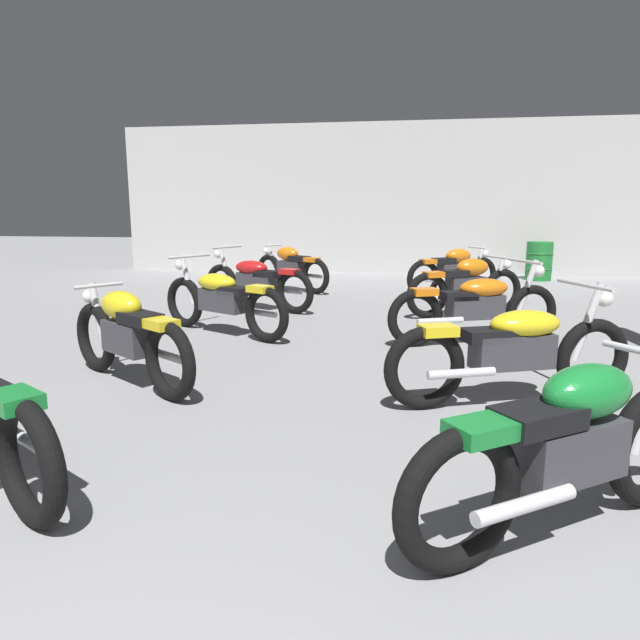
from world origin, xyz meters
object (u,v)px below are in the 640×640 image
at_px(motorcycle_left_row_5, 291,267).
at_px(motorcycle_right_row_1, 570,445).
at_px(motorcycle_left_row_2, 128,335).
at_px(motorcycle_right_row_4, 467,285).
at_px(motorcycle_left_row_3, 222,299).
at_px(motorcycle_left_row_4, 256,281).
at_px(motorcycle_right_row_5, 454,270).
at_px(motorcycle_right_row_2, 514,349).
at_px(oil_drum, 539,261).
at_px(motorcycle_right_row_3, 476,305).

xyz_separation_m(motorcycle_left_row_5, motorcycle_right_row_1, (3.13, -8.02, 0.00)).
xyz_separation_m(motorcycle_left_row_2, motorcycle_right_row_4, (3.26, 3.99, 0.00)).
xyz_separation_m(motorcycle_left_row_3, motorcycle_left_row_5, (0.01, 3.96, 0.01)).
bearing_deg(motorcycle_right_row_1, motorcycle_left_row_4, 118.64).
distance_m(motorcycle_left_row_3, motorcycle_right_row_5, 5.01).
height_order(motorcycle_left_row_2, motorcycle_right_row_2, motorcycle_right_row_2).
height_order(motorcycle_right_row_2, motorcycle_right_row_4, motorcycle_right_row_2).
xyz_separation_m(motorcycle_right_row_1, motorcycle_right_row_2, (0.05, 1.96, -0.01)).
height_order(motorcycle_right_row_2, oil_drum, motorcycle_right_row_2).
distance_m(motorcycle_right_row_2, motorcycle_right_row_4, 3.93).
bearing_deg(motorcycle_right_row_4, motorcycle_right_row_5, 91.63).
height_order(motorcycle_left_row_5, motorcycle_right_row_2, motorcycle_right_row_2).
relative_size(motorcycle_left_row_2, motorcycle_left_row_4, 0.84).
height_order(motorcycle_left_row_2, motorcycle_left_row_5, same).
xyz_separation_m(motorcycle_left_row_4, motorcycle_right_row_3, (3.19, -1.83, 0.00)).
relative_size(motorcycle_left_row_5, motorcycle_right_row_4, 0.96).
height_order(motorcycle_left_row_4, motorcycle_right_row_3, same).
bearing_deg(motorcycle_right_row_2, motorcycle_left_row_5, 117.72).
xyz_separation_m(motorcycle_left_row_5, motorcycle_right_row_4, (3.12, -2.12, 0.00)).
height_order(motorcycle_left_row_4, oil_drum, motorcycle_left_row_4).
distance_m(motorcycle_right_row_1, motorcycle_right_row_2, 1.96).
relative_size(motorcycle_left_row_3, motorcycle_right_row_2, 0.95).
xyz_separation_m(motorcycle_left_row_3, motorcycle_right_row_5, (3.08, 3.95, 0.01)).
relative_size(motorcycle_left_row_5, motorcycle_right_row_5, 0.99).
xyz_separation_m(motorcycle_right_row_3, motorcycle_right_row_4, (0.03, 1.81, 0.01)).
relative_size(motorcycle_left_row_3, motorcycle_left_row_4, 0.97).
bearing_deg(motorcycle_right_row_3, motorcycle_right_row_1, -89.43).
relative_size(motorcycle_right_row_1, motorcycle_right_row_3, 0.81).
bearing_deg(motorcycle_right_row_1, motorcycle_left_row_2, 149.74).
height_order(motorcycle_right_row_2, motorcycle_right_row_5, motorcycle_right_row_2).
height_order(motorcycle_left_row_3, motorcycle_right_row_1, motorcycle_left_row_3).
relative_size(motorcycle_left_row_2, motorcycle_right_row_2, 0.83).
distance_m(motorcycle_left_row_4, motorcycle_left_row_5, 2.10).
relative_size(motorcycle_left_row_3, motorcycle_right_row_4, 1.11).
bearing_deg(motorcycle_left_row_4, motorcycle_right_row_4, -0.40).
xyz_separation_m(motorcycle_left_row_4, motorcycle_right_row_2, (3.28, -3.96, 0.00)).
distance_m(motorcycle_right_row_3, motorcycle_right_row_4, 1.81).
height_order(motorcycle_left_row_3, motorcycle_right_row_2, same).
bearing_deg(motorcycle_right_row_5, motorcycle_right_row_1, -89.51).
relative_size(motorcycle_left_row_2, motorcycle_left_row_5, 1.01).
distance_m(motorcycle_left_row_4, motorcycle_right_row_2, 5.14).
bearing_deg(motorcycle_right_row_3, motorcycle_right_row_2, -87.55).
bearing_deg(motorcycle_right_row_2, motorcycle_right_row_5, 91.12).
bearing_deg(motorcycle_left_row_5, oil_drum, 26.78).
distance_m(motorcycle_left_row_3, motorcycle_right_row_4, 3.63).
bearing_deg(motorcycle_right_row_5, motorcycle_left_row_4, -146.52).
xyz_separation_m(motorcycle_right_row_1, motorcycle_right_row_5, (-0.07, 8.01, 0.00)).
relative_size(motorcycle_right_row_3, motorcycle_right_row_4, 1.15).
bearing_deg(motorcycle_left_row_5, motorcycle_right_row_5, -0.15).
relative_size(motorcycle_left_row_3, motorcycle_right_row_5, 1.15).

